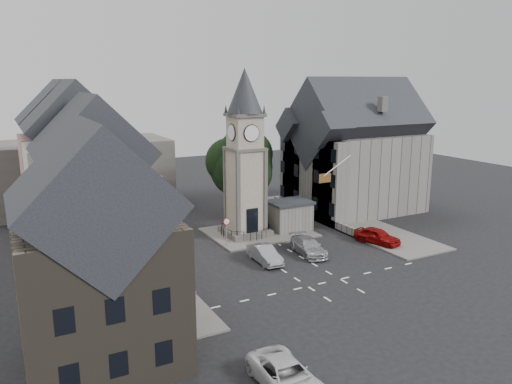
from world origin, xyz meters
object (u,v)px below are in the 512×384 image
car_west_blue (153,273)px  pedestrian (344,216)px  car_east_red (377,236)px  stone_shelter (289,215)px  clock_tower (245,155)px

car_west_blue → pedestrian: car_west_blue is taller
pedestrian → car_east_red: bearing=49.0°
stone_shelter → car_east_red: 9.19m
car_west_blue → pedestrian: bearing=-38.3°
stone_shelter → car_west_blue: 17.68m
clock_tower → stone_shelter: clock_tower is taller
clock_tower → pedestrian: 13.68m
clock_tower → car_east_red: bearing=-39.6°
car_east_red → pedestrian: bearing=60.5°
car_west_blue → pedestrian: 23.89m
clock_tower → stone_shelter: (4.80, -0.49, -6.57)m
clock_tower → stone_shelter: 8.15m
clock_tower → stone_shelter: size_ratio=3.78×
clock_tower → car_west_blue: clock_tower is taller
stone_shelter → car_east_red: bearing=-56.7°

